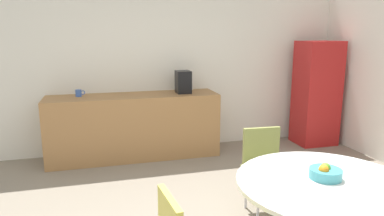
{
  "coord_description": "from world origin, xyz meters",
  "views": [
    {
      "loc": [
        -0.77,
        -2.21,
        1.75
      ],
      "look_at": [
        0.2,
        1.39,
        0.95
      ],
      "focal_mm": 32.78,
      "sensor_mm": 36.0,
      "label": 1
    }
  ],
  "objects": [
    {
      "name": "mug_green",
      "position": [
        -1.04,
        2.73,
        0.95
      ],
      "size": [
        0.13,
        0.08,
        0.09
      ],
      "color": "#3F66BF",
      "rests_on": "counter_block"
    },
    {
      "name": "coffee_maker",
      "position": [
        0.41,
        2.65,
        1.06
      ],
      "size": [
        0.2,
        0.24,
        0.32
      ],
      "primitive_type": "cube",
      "color": "black",
      "rests_on": "counter_block"
    },
    {
      "name": "counter_block",
      "position": [
        -0.31,
        2.65,
        0.45
      ],
      "size": [
        2.38,
        0.6,
        0.9
      ],
      "primitive_type": "cube",
      "color": "#9E7042",
      "rests_on": "ground_plane"
    },
    {
      "name": "round_table",
      "position": [
        0.71,
        -0.27,
        0.63
      ],
      "size": [
        1.24,
        1.24,
        0.75
      ],
      "color": "silver",
      "rests_on": "ground_plane"
    },
    {
      "name": "chair_olive",
      "position": [
        0.77,
        0.76,
        0.52
      ],
      "size": [
        0.44,
        0.44,
        0.83
      ],
      "color": "silver",
      "rests_on": "ground_plane"
    },
    {
      "name": "fruit_bowl",
      "position": [
        0.73,
        -0.23,
        0.79
      ],
      "size": [
        0.22,
        0.22,
        0.11
      ],
      "color": "teal",
      "rests_on": "round_table"
    },
    {
      "name": "locker_cabinet",
      "position": [
        2.55,
        2.55,
        0.82
      ],
      "size": [
        0.6,
        0.5,
        1.63
      ],
      "primitive_type": "cube",
      "color": "#B21E1E",
      "rests_on": "ground_plane"
    },
    {
      "name": "mug_white",
      "position": [
        0.48,
        2.69,
        0.95
      ],
      "size": [
        0.13,
        0.08,
        0.09
      ],
      "color": "white",
      "rests_on": "counter_block"
    },
    {
      "name": "wall_back",
      "position": [
        0.0,
        3.0,
        1.3
      ],
      "size": [
        6.0,
        0.1,
        2.6
      ],
      "primitive_type": "cube",
      "color": "white",
      "rests_on": "ground_plane"
    }
  ]
}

